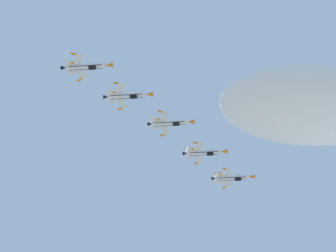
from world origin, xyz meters
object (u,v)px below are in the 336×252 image
(fighter_jet_lead, at_px, (233,178))
(fighter_jet_left_outer, at_px, (128,96))
(fighter_jet_right_wing, at_px, (171,123))
(fighter_jet_left_wing, at_px, (205,152))
(fighter_jet_right_outer, at_px, (87,66))

(fighter_jet_lead, relative_size, fighter_jet_left_outer, 1.00)
(fighter_jet_right_wing, bearing_deg, fighter_jet_left_outer, -44.59)
(fighter_jet_lead, distance_m, fighter_jet_left_wing, 15.49)
(fighter_jet_right_outer, bearing_deg, fighter_jet_left_outer, 137.46)
(fighter_jet_left_wing, relative_size, fighter_jet_right_wing, 1.00)
(fighter_jet_left_outer, bearing_deg, fighter_jet_lead, 138.81)
(fighter_jet_left_wing, xyz_separation_m, fighter_jet_right_wing, (-13.22, -11.91, 1.05))
(fighter_jet_left_wing, distance_m, fighter_jet_right_wing, 17.83)
(fighter_jet_lead, height_order, fighter_jet_left_outer, fighter_jet_left_outer)
(fighter_jet_left_outer, relative_size, fighter_jet_right_outer, 1.00)
(fighter_jet_left_outer, bearing_deg, fighter_jet_right_wing, 135.41)
(fighter_jet_left_wing, bearing_deg, fighter_jet_left_outer, -41.63)
(fighter_jet_lead, bearing_deg, fighter_jet_left_wing, -40.14)
(fighter_jet_left_wing, bearing_deg, fighter_jet_right_wing, -38.59)
(fighter_jet_left_wing, xyz_separation_m, fighter_jet_left_outer, (-28.00, -22.66, 0.57))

